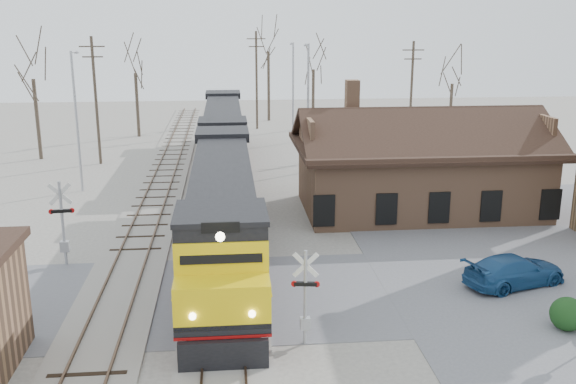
% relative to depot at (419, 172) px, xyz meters
% --- Properties ---
extents(ground, '(140.00, 140.00, 0.00)m').
position_rel_depot_xyz_m(ground, '(-11.99, -12.00, -2.41)').
color(ground, '#A6A196').
rests_on(ground, ground).
extents(road, '(60.00, 9.00, 0.03)m').
position_rel_depot_xyz_m(road, '(-11.99, -12.00, -2.39)').
color(road, '#5D5D62').
rests_on(road, ground).
extents(parking_lot, '(22.00, 26.00, 0.03)m').
position_rel_depot_xyz_m(parking_lot, '(6.01, -8.00, -2.39)').
color(parking_lot, '#5D5D62').
rests_on(parking_lot, ground).
extents(track_main, '(3.40, 90.00, 0.24)m').
position_rel_depot_xyz_m(track_main, '(-11.99, 3.00, -2.34)').
color(track_main, '#A6A196').
rests_on(track_main, ground).
extents(track_siding, '(3.40, 90.00, 0.24)m').
position_rel_depot_xyz_m(track_siding, '(-16.49, 3.00, -2.34)').
color(track_siding, '#A6A196').
rests_on(track_siding, ground).
extents(depot, '(15.20, 9.31, 7.90)m').
position_rel_depot_xyz_m(depot, '(0.00, 0.00, 0.00)').
color(depot, '#91664B').
rests_on(depot, ground).
extents(locomotive_lead, '(3.26, 21.86, 4.86)m').
position_rel_depot_xyz_m(locomotive_lead, '(-11.99, -7.85, 0.15)').
color(locomotive_lead, black).
rests_on(locomotive_lead, ground).
extents(locomotive_trailing, '(3.26, 21.86, 4.60)m').
position_rel_depot_xyz_m(locomotive_trailing, '(-11.99, 14.28, 0.15)').
color(locomotive_trailing, black).
rests_on(locomotive_trailing, ground).
extents(crossbuck_near, '(1.03, 0.27, 3.61)m').
position_rel_depot_xyz_m(crossbuck_near, '(-9.04, -16.41, -0.68)').
color(crossbuck_near, '#A5A8AD').
rests_on(crossbuck_near, ground).
extents(crossbuck_far, '(1.19, 0.31, 4.16)m').
position_rel_depot_xyz_m(crossbuck_far, '(-19.57, -7.52, -0.46)').
color(crossbuck_far, '#A5A8AD').
rests_on(crossbuck_far, ground).
extents(parked_car, '(5.16, 3.32, 1.39)m').
position_rel_depot_xyz_m(parked_car, '(0.84, -11.99, -1.71)').
color(parked_car, navy).
rests_on(parked_car, ground).
extents(hedge_a, '(1.30, 1.30, 1.30)m').
position_rel_depot_xyz_m(hedge_a, '(0.99, -16.27, -1.76)').
color(hedge_a, '#113314').
rests_on(hedge_a, ground).
extents(streetlight_a, '(0.25, 2.04, 9.48)m').
position_rel_depot_xyz_m(streetlight_a, '(-21.75, 6.78, 2.88)').
color(streetlight_a, '#A5A8AD').
rests_on(streetlight_a, ground).
extents(streetlight_b, '(0.25, 2.04, 9.76)m').
position_rel_depot_xyz_m(streetlight_b, '(-5.52, 10.94, 3.01)').
color(streetlight_b, '#A5A8AD').
rests_on(streetlight_b, ground).
extents(streetlight_c, '(0.25, 2.04, 9.42)m').
position_rel_depot_xyz_m(streetlight_c, '(-5.36, 23.45, 2.84)').
color(streetlight_c, '#A5A8AD').
rests_on(streetlight_c, ground).
extents(utility_pole_a, '(2.00, 0.24, 10.23)m').
position_rel_depot_xyz_m(utility_pole_a, '(-22.11, 15.43, 2.94)').
color(utility_pole_a, '#382D23').
rests_on(utility_pole_a, ground).
extents(utility_pole_b, '(2.00, 0.24, 10.34)m').
position_rel_depot_xyz_m(utility_pole_b, '(-8.41, 31.79, 2.99)').
color(utility_pole_b, '#382D23').
rests_on(utility_pole_b, ground).
extents(utility_pole_c, '(2.00, 0.24, 9.62)m').
position_rel_depot_xyz_m(utility_pole_c, '(5.32, 20.66, 2.62)').
color(utility_pole_c, '#382D23').
rests_on(utility_pole_c, ground).
extents(tree_a, '(4.49, 4.49, 11.00)m').
position_rel_depot_xyz_m(tree_a, '(-27.51, 17.83, 5.43)').
color(tree_a, '#382D23').
rests_on(tree_a, ground).
extents(tree_b, '(4.24, 4.24, 10.39)m').
position_rel_depot_xyz_m(tree_b, '(-20.61, 28.18, 4.99)').
color(tree_b, '#382D23').
rests_on(tree_b, ground).
extents(tree_c, '(5.32, 5.32, 13.04)m').
position_rel_depot_xyz_m(tree_c, '(-6.73, 37.68, 6.89)').
color(tree_c, '#382D23').
rests_on(tree_c, ground).
extents(tree_d, '(4.22, 4.22, 10.33)m').
position_rel_depot_xyz_m(tree_d, '(-2.28, 31.87, 4.95)').
color(tree_d, '#382D23').
rests_on(tree_d, ground).
extents(tree_e, '(3.51, 3.51, 8.59)m').
position_rel_depot_xyz_m(tree_e, '(10.97, 25.70, 3.70)').
color(tree_e, '#382D23').
rests_on(tree_e, ground).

